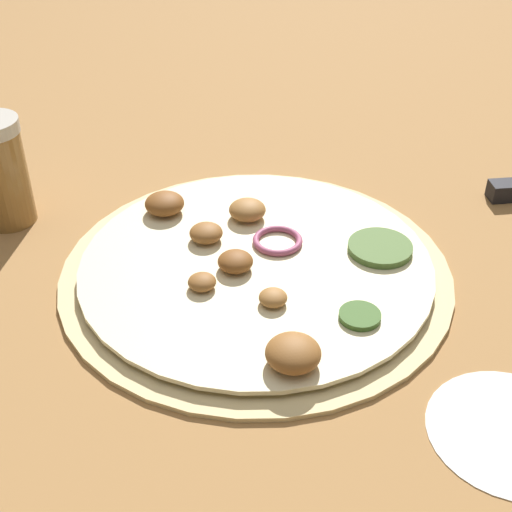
% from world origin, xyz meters
% --- Properties ---
extents(ground_plane, '(3.00, 3.00, 0.00)m').
position_xyz_m(ground_plane, '(0.00, 0.00, 0.00)').
color(ground_plane, '#9E703F').
extents(pizza, '(0.33, 0.33, 0.03)m').
position_xyz_m(pizza, '(-0.00, -0.00, 0.01)').
color(pizza, beige).
rests_on(pizza, ground_plane).
extents(spice_jar, '(0.05, 0.05, 0.10)m').
position_xyz_m(spice_jar, '(-0.16, 0.19, 0.05)').
color(spice_jar, olive).
rests_on(spice_jar, ground_plane).
extents(flour_patch, '(0.11, 0.11, 0.00)m').
position_xyz_m(flour_patch, '(0.06, -0.23, 0.00)').
color(flour_patch, white).
rests_on(flour_patch, ground_plane).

